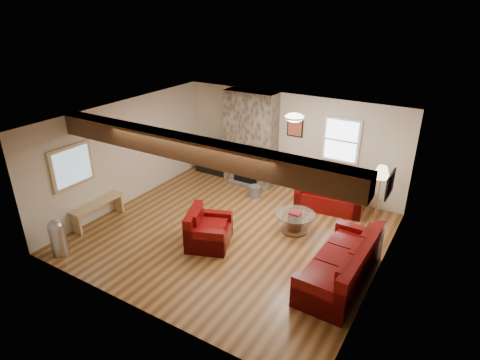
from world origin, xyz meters
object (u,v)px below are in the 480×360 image
object	(u,v)px
armchair_red	(209,228)
coffee_table	(295,222)
sofa_three	(341,261)
floor_lamp	(381,175)
television	(213,148)
loveseat	(331,191)
tv_cabinet	(213,164)

from	to	relation	value
armchair_red	coffee_table	world-z (taller)	armchair_red
armchair_red	coffee_table	bearing A→B (deg)	-65.05
sofa_three	floor_lamp	bearing A→B (deg)	-179.30
sofa_three	television	distance (m)	5.56
sofa_three	floor_lamp	xyz separation A→B (m)	(0.03, 2.31, 0.79)
armchair_red	floor_lamp	world-z (taller)	floor_lamp
loveseat	armchair_red	xyz separation A→B (m)	(-1.57, -2.82, -0.04)
loveseat	floor_lamp	bearing A→B (deg)	-21.60
armchair_red	television	xyz separation A→B (m)	(-2.06, 3.12, 0.36)
tv_cabinet	floor_lamp	xyz separation A→B (m)	(4.76, -0.60, 0.96)
armchair_red	television	size ratio (longest dim) A/B	1.06
tv_cabinet	television	bearing A→B (deg)	0.00
armchair_red	television	world-z (taller)	television
tv_cabinet	armchair_red	bearing A→B (deg)	-56.57
coffee_table	tv_cabinet	bearing A→B (deg)	152.21
loveseat	tv_cabinet	size ratio (longest dim) A/B	1.62
coffee_table	tv_cabinet	world-z (taller)	tv_cabinet
armchair_red	floor_lamp	size ratio (longest dim) A/B	0.66
floor_lamp	television	bearing A→B (deg)	172.80
sofa_three	coffee_table	distance (m)	1.80
armchair_red	tv_cabinet	xyz separation A→B (m)	(-2.06, 3.12, -0.13)
loveseat	tv_cabinet	bearing A→B (deg)	168.65
sofa_three	coffee_table	bearing A→B (deg)	-128.15
loveseat	floor_lamp	distance (m)	1.41
coffee_table	floor_lamp	xyz separation A→B (m)	(1.41, 1.17, 0.99)
tv_cabinet	television	distance (m)	0.49
sofa_three	coffee_table	size ratio (longest dim) A/B	2.49
loveseat	television	distance (m)	3.66
floor_lamp	armchair_red	bearing A→B (deg)	-136.93
loveseat	coffee_table	world-z (taller)	loveseat
coffee_table	sofa_three	bearing A→B (deg)	-39.68
coffee_table	television	distance (m)	3.83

